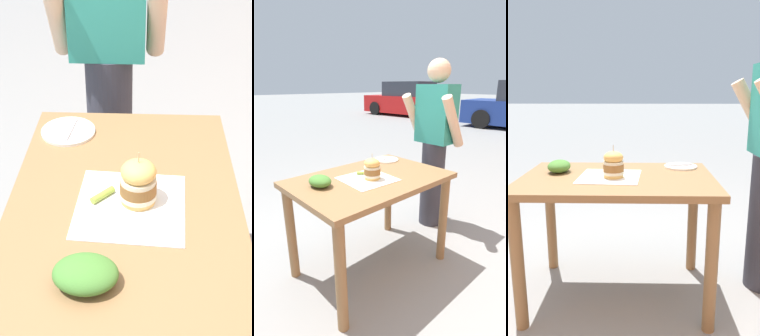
% 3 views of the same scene
% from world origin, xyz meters
% --- Properties ---
extents(ground_plane, '(80.00, 80.00, 0.00)m').
position_xyz_m(ground_plane, '(0.00, 0.00, 0.00)').
color(ground_plane, gray).
extents(patio_table, '(0.78, 1.15, 0.79)m').
position_xyz_m(patio_table, '(0.00, 0.00, 0.66)').
color(patio_table, olive).
rests_on(patio_table, ground).
extents(serving_paper, '(0.38, 0.38, 0.00)m').
position_xyz_m(serving_paper, '(0.02, -0.04, 0.79)').
color(serving_paper, white).
rests_on(serving_paper, patio_table).
extents(sandwich, '(0.12, 0.12, 0.19)m').
position_xyz_m(sandwich, '(0.04, -0.02, 0.87)').
color(sandwich, '#E5B25B').
rests_on(sandwich, serving_paper).
extents(pickle_spear, '(0.08, 0.08, 0.02)m').
position_xyz_m(pickle_spear, '(-0.07, -0.01, 0.81)').
color(pickle_spear, '#8EA83D').
rests_on(pickle_spear, serving_paper).
extents(side_plate_with_forks, '(0.22, 0.22, 0.02)m').
position_xyz_m(side_plate_with_forks, '(-0.25, 0.41, 0.80)').
color(side_plate_with_forks, white).
rests_on(side_plate_with_forks, patio_table).
extents(side_salad, '(0.18, 0.14, 0.08)m').
position_xyz_m(side_salad, '(-0.09, -0.37, 0.83)').
color(side_salad, '#477F33').
rests_on(side_salad, patio_table).
extents(diner_across_table, '(0.55, 0.35, 1.69)m').
position_xyz_m(diner_across_table, '(-0.12, 0.96, 0.88)').
color(diner_across_table, '#33333D').
rests_on(diner_across_table, ground).
extents(parked_car_far_end, '(4.31, 2.05, 1.60)m').
position_xyz_m(parked_car_far_end, '(-7.37, 8.71, 0.72)').
color(parked_car_far_end, red).
rests_on(parked_car_far_end, ground).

